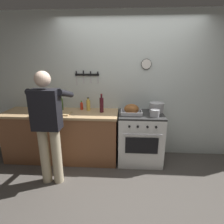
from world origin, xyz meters
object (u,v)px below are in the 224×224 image
Objects in this scene: roasting_pan at (131,110)px; bottle_soy_sauce at (54,106)px; bottle_wine_red at (102,105)px; bottle_vinegar at (48,104)px; stock_pot at (156,107)px; bottle_hot_sauce at (82,106)px; stove at (140,138)px; saucepan at (155,113)px; person_cook at (48,122)px; bottle_olive_oil at (61,104)px; cutting_board at (60,113)px; bottle_cooking_oil at (88,105)px.

bottle_soy_sauce is (-1.42, 0.21, -0.01)m from roasting_pan.
bottle_wine_red is 1.76× the size of bottle_soy_sauce.
bottle_soy_sauce is at bearing -19.63° from bottle_vinegar.
bottle_hot_sauce is at bearing 176.98° from stock_pot.
stove is 2.56× the size of roasting_pan.
saucepan is (0.21, -0.14, 0.51)m from stove.
bottle_olive_oil is (-0.08, 0.82, 0.06)m from person_cook.
stock_pot reaches higher than cutting_board.
person_cook reaches higher than bottle_soy_sauce.
bottle_cooking_oil is (-0.26, 0.10, -0.04)m from bottle_wine_red.
roasting_pan reaches higher than cutting_board.
bottle_hot_sauce is (0.28, 0.86, 0.02)m from person_cook.
bottle_wine_red reaches higher than bottle_cooking_oil.
stock_pot is 1.99m from bottle_vinegar.
person_cook is 11.05× the size of saucepan.
bottle_hot_sauce reaches higher than cutting_board.
bottle_soy_sauce is at bearing 179.04° from stock_pot.
bottle_vinegar is at bearing 179.63° from bottle_hot_sauce.
stove is 5.47× the size of bottle_hot_sauce.
bottle_hot_sauce is (-1.08, 0.19, 0.52)m from stove.
stove is 2.50× the size of cutting_board.
bottle_vinegar is 0.13m from bottle_soy_sauce.
bottle_vinegar is at bearing 160.37° from bottle_soy_sauce.
person_cook is 0.57m from cutting_board.
bottle_cooking_oil is at bearing -3.46° from bottle_vinegar.
bottle_soy_sauce is at bearing 126.93° from cutting_board.
bottle_wine_red is at bearing -8.05° from bottle_vinegar.
bottle_olive_oil is at bearing 174.01° from stove.
stock_pot is 0.70× the size of cutting_board.
bottle_soy_sauce is at bearing 173.63° from bottle_wine_red.
bottle_hot_sauce is at bearing 160.15° from bottle_wine_red.
stock_pot is at bearing -2.18° from bottle_vinegar.
stove is 0.54× the size of person_cook.
bottle_soy_sauce is at bearing 174.65° from stove.
person_cook is at bearing -161.38° from saucepan.
person_cook reaches higher than bottle_vinegar.
bottle_cooking_oil is (0.45, 0.26, 0.09)m from cutting_board.
bottle_olive_oil is (-1.72, 0.03, 0.03)m from stock_pot.
stove is at bearing 4.47° from cutting_board.
bottle_hot_sauce is 0.51m from bottle_soy_sauce.
saucepan is at bearing -104.76° from stock_pot.
stove is at bearing -71.50° from person_cook.
saucepan is 0.63× the size of bottle_cooking_oil.
bottle_soy_sauce is (-0.23, 0.82, 0.02)m from person_cook.
saucepan is 0.55× the size of bottle_olive_oil.
roasting_pan is 1.56m from bottle_vinegar.
stove is 0.57m from saucepan.
bottle_hot_sauce is (-0.39, 0.14, -0.07)m from bottle_wine_red.
cutting_board is 0.53m from bottle_cooking_oil.
person_cook is 0.85m from bottle_soy_sauce.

